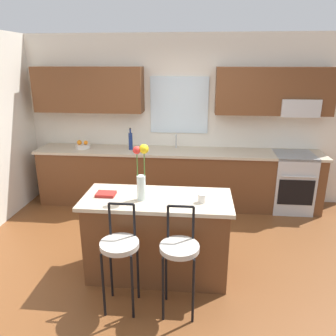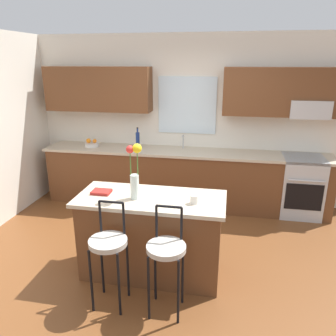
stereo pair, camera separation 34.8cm
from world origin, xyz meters
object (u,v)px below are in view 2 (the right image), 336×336
object	(u,v)px
kitchen_island	(151,235)
mug_ceramic	(194,199)
cookbook	(101,192)
oven_range	(300,186)
fruit_bowl_oranges	(92,144)
bar_stool_middle	(166,252)
flower_vase	(135,172)
bar_stool_near	(109,246)
bottle_olive_oil	(138,140)

from	to	relation	value
kitchen_island	mug_ceramic	distance (m)	0.69
kitchen_island	cookbook	distance (m)	0.72
oven_range	fruit_bowl_oranges	distance (m)	3.41
bar_stool_middle	kitchen_island	bearing A→B (deg)	116.23
flower_vase	fruit_bowl_oranges	world-z (taller)	flower_vase
bar_stool_middle	bar_stool_near	bearing A→B (deg)	180.00
mug_ceramic	fruit_bowl_oranges	size ratio (longest dim) A/B	0.38
oven_range	bottle_olive_oil	size ratio (longest dim) A/B	2.63
bottle_olive_oil	oven_range	bearing A→B (deg)	-0.55
bar_stool_middle	fruit_bowl_oranges	size ratio (longest dim) A/B	4.34
oven_range	bar_stool_near	size ratio (longest dim) A/B	0.88
kitchen_island	cookbook	world-z (taller)	cookbook
fruit_bowl_oranges	bottle_olive_oil	size ratio (longest dim) A/B	0.69
oven_range	bar_stool_near	distance (m)	3.27
bar_stool_near	bottle_olive_oil	bearing A→B (deg)	99.19
bar_stool_near	bar_stool_middle	size ratio (longest dim) A/B	1.00
bar_stool_near	bottle_olive_oil	size ratio (longest dim) A/B	2.98
kitchen_island	bar_stool_middle	world-z (taller)	bar_stool_middle
kitchen_island	bottle_olive_oil	distance (m)	2.11
mug_ceramic	cookbook	xyz separation A→B (m)	(-1.01, 0.08, -0.03)
bar_stool_middle	cookbook	size ratio (longest dim) A/B	5.21
bottle_olive_oil	mug_ceramic	bearing A→B (deg)	-60.16
mug_ceramic	bottle_olive_oil	xyz separation A→B (m)	(-1.14, 1.99, 0.10)
kitchen_island	bar_stool_middle	xyz separation A→B (m)	(0.28, -0.56, 0.17)
flower_vase	kitchen_island	bearing A→B (deg)	23.42
bar_stool_middle	flower_vase	size ratio (longest dim) A/B	1.78
bar_stool_middle	oven_range	bearing A→B (deg)	56.44
bar_stool_near	bottle_olive_oil	world-z (taller)	bottle_olive_oil
oven_range	kitchen_island	distance (m)	2.67
cookbook	oven_range	bearing A→B (deg)	37.58
kitchen_island	mug_ceramic	size ratio (longest dim) A/B	17.42
bar_stool_middle	mug_ceramic	size ratio (longest dim) A/B	11.58
bar_stool_middle	fruit_bowl_oranges	xyz separation A→B (m)	(-1.75, 2.47, 0.33)
flower_vase	mug_ceramic	size ratio (longest dim) A/B	6.52
bar_stool_middle	flower_vase	distance (m)	0.87
kitchen_island	cookbook	xyz separation A→B (m)	(-0.55, 0.00, 0.47)
cookbook	flower_vase	bearing A→B (deg)	-9.61
oven_range	bar_stool_middle	bearing A→B (deg)	-123.56
oven_range	fruit_bowl_oranges	xyz separation A→B (m)	(-3.37, 0.02, 0.50)
bar_stool_near	cookbook	bearing A→B (deg)	115.96
flower_vase	fruit_bowl_oranges	size ratio (longest dim) A/B	2.44
mug_ceramic	cookbook	distance (m)	1.02
flower_vase	bottle_olive_oil	xyz separation A→B (m)	(-0.53, 1.97, -0.15)
mug_ceramic	bottle_olive_oil	bearing A→B (deg)	119.84
bar_stool_near	fruit_bowl_oranges	size ratio (longest dim) A/B	4.34
bar_stool_middle	fruit_bowl_oranges	world-z (taller)	fruit_bowl_oranges
kitchen_island	bar_stool_near	world-z (taller)	bar_stool_near
oven_range	mug_ceramic	size ratio (longest dim) A/B	10.22
kitchen_island	cookbook	size ratio (longest dim) A/B	7.84
flower_vase	mug_ceramic	bearing A→B (deg)	-1.20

